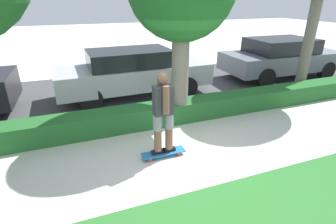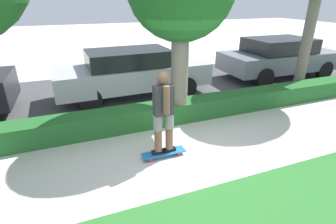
# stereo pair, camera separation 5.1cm
# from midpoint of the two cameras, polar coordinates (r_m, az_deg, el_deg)

# --- Properties ---
(ground_plane) EXTENTS (60.00, 60.00, 0.00)m
(ground_plane) POSITION_cam_midpoint_polar(r_m,az_deg,el_deg) (5.31, 3.92, -9.43)
(ground_plane) COLOR beige
(street_asphalt) EXTENTS (18.52, 5.00, 0.01)m
(street_asphalt) POSITION_cam_midpoint_polar(r_m,az_deg,el_deg) (8.91, -7.60, 4.52)
(street_asphalt) COLOR #474749
(street_asphalt) RESTS_ON ground_plane
(hedge_row) EXTENTS (18.52, 0.60, 0.50)m
(hedge_row) POSITION_cam_midpoint_polar(r_m,az_deg,el_deg) (6.49, -1.99, -0.37)
(hedge_row) COLOR #236028
(hedge_row) RESTS_ON ground_plane
(skateboard) EXTENTS (0.87, 0.24, 0.09)m
(skateboard) POSITION_cam_midpoint_polar(r_m,az_deg,el_deg) (5.24, -1.20, -8.87)
(skateboard) COLOR #1E6BAD
(skateboard) RESTS_ON ground_plane
(skater_person) EXTENTS (0.49, 0.42, 1.62)m
(skater_person) POSITION_cam_midpoint_polar(r_m,az_deg,el_deg) (4.82, -1.29, -0.04)
(skater_person) COLOR black
(skater_person) RESTS_ON skateboard
(parked_car_middle) EXTENTS (4.74, 1.83, 1.46)m
(parked_car_middle) POSITION_cam_midpoint_polar(r_m,az_deg,el_deg) (8.33, -7.94, 8.68)
(parked_car_middle) COLOR #B7B7BC
(parked_car_middle) RESTS_ON ground_plane
(parked_car_rear) EXTENTS (4.61, 1.99, 1.50)m
(parked_car_rear) POSITION_cam_midpoint_polar(r_m,az_deg,el_deg) (11.19, 22.95, 11.01)
(parked_car_rear) COLOR slate
(parked_car_rear) RESTS_ON ground_plane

